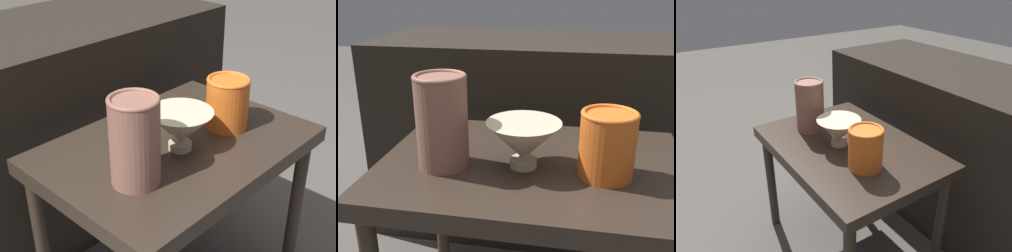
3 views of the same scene
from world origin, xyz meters
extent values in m
plane|color=#4C4742|center=(0.00, 0.00, 0.00)|extent=(8.00, 8.00, 0.00)
cube|color=#2D231C|center=(0.00, 0.00, 0.46)|extent=(0.65, 0.46, 0.04)
cylinder|color=#2D231C|center=(-0.29, -0.19, 0.22)|extent=(0.04, 0.04, 0.44)
cylinder|color=#2D231C|center=(-0.29, 0.19, 0.22)|extent=(0.04, 0.04, 0.44)
cylinder|color=#2D231C|center=(0.29, 0.19, 0.22)|extent=(0.04, 0.04, 0.44)
cube|color=black|center=(0.00, 0.55, 0.33)|extent=(1.16, 0.50, 0.66)
cylinder|color=#C1B293|center=(-0.02, -0.03, 0.49)|extent=(0.06, 0.06, 0.02)
cone|color=#C1B293|center=(-0.02, -0.03, 0.54)|extent=(0.15, 0.15, 0.08)
cylinder|color=brown|center=(-0.18, -0.05, 0.57)|extent=(0.11, 0.11, 0.19)
torus|color=brown|center=(-0.18, -0.05, 0.67)|extent=(0.11, 0.11, 0.01)
cylinder|color=orange|center=(0.15, -0.04, 0.54)|extent=(0.11, 0.11, 0.13)
torus|color=orange|center=(0.15, -0.04, 0.61)|extent=(0.11, 0.11, 0.01)
camera|label=1|loc=(-0.73, -0.66, 1.04)|focal=50.00mm
camera|label=2|loc=(0.08, -0.76, 0.85)|focal=42.00mm
camera|label=3|loc=(0.83, -0.58, 1.05)|focal=35.00mm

